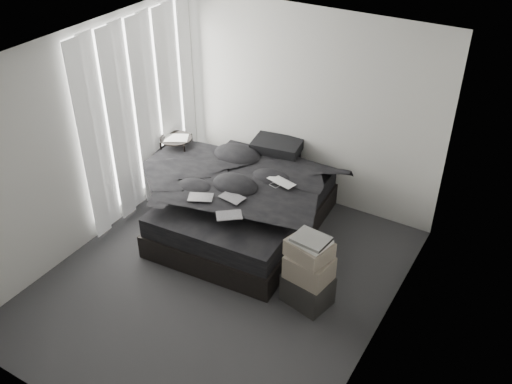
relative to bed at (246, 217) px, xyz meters
The scene contains 25 objects.
floor 1.07m from the bed, 74.70° to the right, with size 3.60×4.20×0.01m, color #2D2D2F.
ceiling 2.67m from the bed, 74.70° to the right, with size 3.60×4.20×0.01m, color white.
wall_back 1.60m from the bed, 75.52° to the left, with size 3.60×0.01×2.60m, color silver.
wall_front 3.34m from the bed, 84.89° to the right, with size 3.60×0.01×2.60m, color silver.
wall_left 2.16m from the bed, 146.15° to the right, with size 0.01×4.20×2.60m, color silver.
wall_right 2.58m from the bed, 26.13° to the right, with size 0.01×4.20×2.60m, color silver.
window_left 1.92m from the bed, behind, with size 0.02×2.00×2.30m, color white.
curtain_left 1.84m from the bed, behind, with size 0.06×2.12×2.48m, color white.
bed is the anchor object (origin of this frame).
mattress 0.27m from the bed, ahead, with size 1.64×2.18×0.24m, color black.
duvet 0.53m from the bed, 86.20° to the right, with size 1.66×1.92×0.26m, color black.
pillow_lower 0.99m from the bed, 97.37° to the left, with size 0.68×0.46×0.15m, color black.
pillow_upper 1.05m from the bed, 92.33° to the left, with size 0.63×0.44×0.14m, color black.
laptop 0.79m from the bed, 11.29° to the left, with size 0.36×0.23×0.03m, color silver.
comic_a 0.93m from the bed, 110.65° to the right, with size 0.28×0.19×0.01m, color black.
comic_b 0.80m from the bed, 79.08° to the right, with size 0.28×0.19×0.01m, color black.
comic_c 1.04m from the bed, 71.78° to the right, with size 0.28×0.19×0.01m, color black.
side_stand 1.34m from the bed, 166.95° to the left, with size 0.43×0.43×0.80m, color black.
papers 1.45m from the bed, 167.11° to the left, with size 0.31×0.23×0.02m, color white.
floor_books 1.30m from the bed, behind, with size 0.12×0.18×0.12m, color black.
box_lower 1.52m from the bed, 32.57° to the right, with size 0.48×0.38×0.35m, color black.
box_mid 1.57m from the bed, 32.80° to the right, with size 0.45×0.35×0.27m, color #6D6356.
box_upper 1.61m from the bed, 32.71° to the right, with size 0.43×0.34×0.19m, color #6D6356.
art_book_white 1.66m from the bed, 32.57° to the right, with size 0.36×0.29×0.04m, color silver.
art_book_snake 1.69m from the bed, 32.80° to the right, with size 0.35×0.28×0.03m, color silver.
Camera 1 is at (2.84, -3.97, 4.41)m, focal length 40.00 mm.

